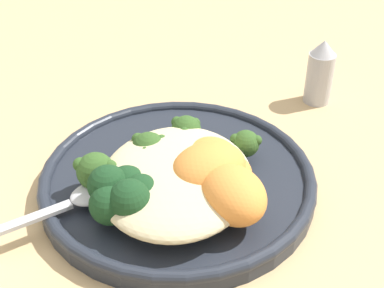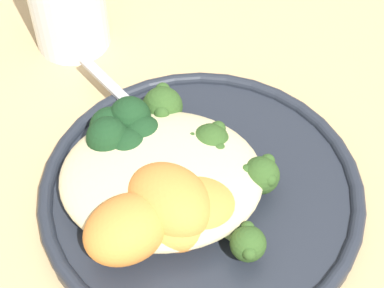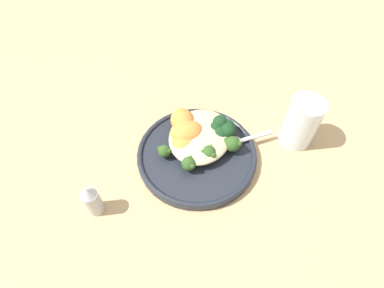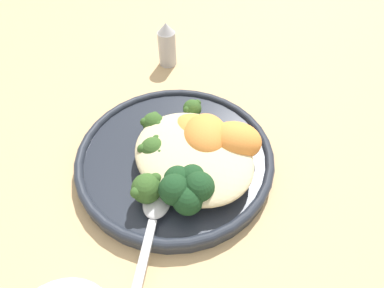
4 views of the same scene
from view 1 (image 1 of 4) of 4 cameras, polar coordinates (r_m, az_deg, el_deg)
name	(u,v)px [view 1 (image 1 of 4)]	position (r m, az deg, el deg)	size (l,w,h in m)	color
ground_plane	(187,194)	(0.51, -0.54, -5.37)	(4.00, 4.00, 0.00)	tan
plate	(178,179)	(0.50, -1.53, -3.74)	(0.26, 0.26, 0.02)	#232833
quinoa_mound	(176,178)	(0.46, -1.69, -3.67)	(0.16, 0.13, 0.03)	beige
broccoli_stalk_0	(226,154)	(0.50, 3.65, -1.07)	(0.08, 0.09, 0.03)	#8EB25B
broccoli_stalk_1	(183,143)	(0.51, -0.98, 0.13)	(0.09, 0.03, 0.03)	#8EB25B
broccoli_stalk_2	(152,153)	(0.49, -4.29, -0.99)	(0.07, 0.06, 0.03)	#8EB25B
broccoli_stalk_3	(112,173)	(0.48, -8.55, -3.11)	(0.04, 0.10, 0.03)	#8EB25B
sweet_potato_chunk_0	(233,195)	(0.44, 4.38, -5.40)	(0.06, 0.05, 0.04)	orange
sweet_potato_chunk_1	(216,177)	(0.47, 2.62, -3.52)	(0.07, 0.05, 0.03)	orange
sweet_potato_chunk_2	(209,164)	(0.48, 1.85, -2.13)	(0.07, 0.06, 0.03)	orange
sweet_potato_chunk_3	(208,170)	(0.46, 1.76, -2.76)	(0.07, 0.06, 0.04)	orange
kale_tuft	(123,194)	(0.44, -7.37, -5.27)	(0.06, 0.06, 0.04)	#193D1E
spoon	(83,197)	(0.47, -11.55, -5.61)	(0.09, 0.10, 0.01)	#B7B7BC
salt_shaker	(320,72)	(0.64, 13.51, 7.46)	(0.03, 0.03, 0.08)	#B2B2B7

